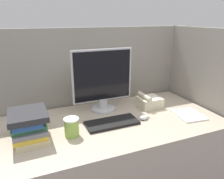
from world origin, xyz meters
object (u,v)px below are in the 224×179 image
Objects in this scene: monitor at (103,82)px; desk_telephone at (149,101)px; keyboard at (112,123)px; coffee_cup at (72,127)px; mouse at (144,118)px; book_stack at (29,125)px.

monitor reaches higher than desk_telephone.
keyboard is at bearing -157.18° from desk_telephone.
desk_telephone is (0.39, -0.08, -0.20)m from monitor.
coffee_cup is (-0.30, -0.05, 0.05)m from keyboard.
book_stack is at bearing 175.91° from mouse.
book_stack is (-0.80, 0.06, 0.07)m from mouse.
monitor is at bearing 167.68° from desk_telephone.
monitor is 1.62× the size of book_stack.
monitor is 0.49m from coffee_cup.
desk_telephone is at bearing 22.82° from keyboard.
keyboard is 0.56m from book_stack.
keyboard is 0.25m from mouse.
monitor is 2.72× the size of desk_telephone.
monitor is 0.65m from book_stack.
desk_telephone is at bearing 8.50° from book_stack.
mouse is (0.22, -0.29, -0.23)m from monitor.
monitor reaches higher than mouse.
monitor is 7.65× the size of mouse.
monitor is 0.35m from keyboard.
desk_telephone reaches higher than keyboard.
keyboard is 1.23× the size of book_stack.
coffee_cup reaches higher than keyboard.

